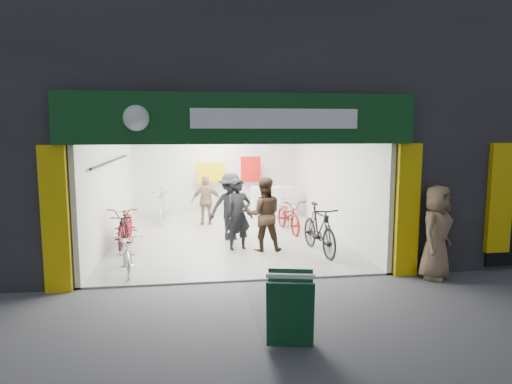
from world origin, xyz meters
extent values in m
plane|color=#56565B|center=(0.00, 0.00, 0.00)|extent=(60.00, 60.00, 0.00)
cube|color=#232326|center=(1.00, 5.00, 5.75)|extent=(16.00, 10.00, 4.50)
cube|color=#232326|center=(-5.50, 5.00, 1.75)|extent=(5.00, 10.00, 3.50)
cube|color=#232326|center=(6.00, 5.00, 1.75)|extent=(6.00, 10.00, 3.50)
cube|color=#9E9E99|center=(0.00, 4.00, 0.02)|extent=(6.00, 8.00, 0.04)
cube|color=silver|center=(0.00, 8.10, 1.60)|extent=(6.00, 0.20, 3.20)
cube|color=silver|center=(-2.95, 4.00, 1.60)|extent=(0.10, 8.00, 3.20)
cube|color=silver|center=(2.95, 4.00, 1.60)|extent=(0.10, 8.00, 3.20)
cube|color=white|center=(0.00, 4.00, 3.25)|extent=(6.00, 8.00, 0.10)
cube|color=black|center=(0.00, 0.10, 3.35)|extent=(6.00, 0.30, 0.30)
cube|color=#0D3919|center=(0.00, -0.12, 3.05)|extent=(6.40, 0.25, 0.90)
cube|color=white|center=(0.60, -0.26, 3.05)|extent=(3.00, 0.02, 0.35)
cube|color=#DCB70B|center=(-3.25, -0.06, 1.30)|extent=(0.45, 0.12, 2.60)
cube|color=#DCB70B|center=(3.25, -0.06, 1.30)|extent=(0.45, 0.12, 2.60)
cube|color=#DCB70B|center=(5.20, -0.06, 1.50)|extent=(0.50, 0.12, 2.20)
cylinder|color=black|center=(-2.82, 3.40, 2.10)|extent=(0.06, 5.00, 0.06)
cube|color=silver|center=(1.80, 6.50, 0.50)|extent=(1.40, 0.60, 1.00)
cube|color=white|center=(0.00, 1.20, 3.18)|extent=(1.30, 0.35, 0.04)
cube|color=white|center=(0.00, 3.00, 3.18)|extent=(1.30, 0.35, 0.04)
cube|color=white|center=(0.00, 4.80, 3.18)|extent=(1.30, 0.35, 0.04)
cube|color=white|center=(0.00, 6.60, 3.18)|extent=(1.30, 0.35, 0.04)
imported|color=silver|center=(-2.21, 0.97, 0.42)|extent=(0.86, 1.69, 0.85)
imported|color=black|center=(-2.50, 2.64, 0.47)|extent=(0.45, 1.56, 0.94)
imported|color=maroon|center=(-2.50, 3.08, 0.52)|extent=(0.69, 1.97, 1.03)
imported|color=#A8A8AD|center=(-1.80, 6.04, 0.55)|extent=(0.55, 1.83, 1.09)
imported|color=black|center=(2.01, 1.71, 0.59)|extent=(0.73, 1.99, 1.17)
imported|color=maroon|center=(1.80, 4.03, 0.48)|extent=(0.83, 1.88, 0.96)
imported|color=#A4A4A8|center=(1.87, 5.01, 0.47)|extent=(0.47, 1.57, 0.94)
imported|color=black|center=(0.19, 2.26, 0.87)|extent=(0.73, 0.59, 1.73)
imported|color=#3A271A|center=(0.78, 2.11, 0.89)|extent=(0.89, 0.71, 1.77)
imported|color=black|center=(0.11, 3.27, 0.89)|extent=(1.23, 0.83, 1.77)
imported|color=#987258|center=(-0.45, 5.24, 0.76)|extent=(0.90, 0.39, 1.52)
imported|color=#82674B|center=(3.73, -0.30, 0.91)|extent=(1.05, 1.01, 1.82)
cube|color=#0F3C20|center=(0.31, -2.84, 0.50)|extent=(0.65, 0.36, 0.93)
cube|color=#0F3C20|center=(0.40, -2.45, 0.50)|extent=(0.65, 0.36, 0.93)
cube|color=white|center=(0.36, -2.64, 0.95)|extent=(0.64, 0.20, 0.06)
camera|label=1|loc=(-0.92, -8.26, 2.83)|focal=32.00mm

